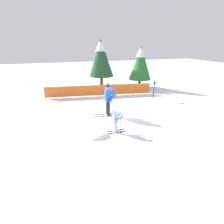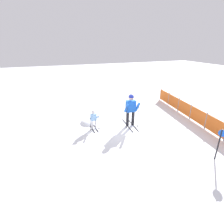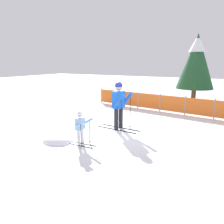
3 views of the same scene
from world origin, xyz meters
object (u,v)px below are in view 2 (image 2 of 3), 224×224
Objects in this scene: safety_fence at (191,112)px; trail_marker at (220,141)px; skier_adult at (131,107)px; skier_child at (94,118)px.

safety_fence is 4.05m from trail_marker.
skier_adult is 0.23× the size of safety_fence.
safety_fence is at bearing 150.95° from trail_marker.
skier_adult is 4.37m from trail_marker.
safety_fence is at bearing 88.48° from skier_adult.
skier_adult reaches higher than skier_child.
skier_child reaches higher than safety_fence.
safety_fence is (0.71, 5.83, -0.16)m from skier_child.
skier_adult is 1.35× the size of trail_marker.
skier_adult is at bearing -154.91° from trail_marker.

